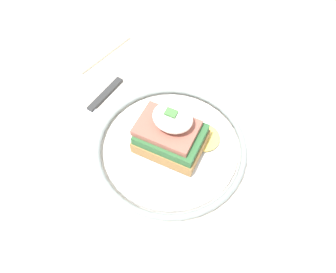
% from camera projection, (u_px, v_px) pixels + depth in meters
% --- Properties ---
extents(ground_plane, '(6.00, 6.00, 0.00)m').
position_uv_depth(ground_plane, '(169.00, 257.00, 1.16)').
color(ground_plane, '#B2ADA3').
extents(dining_table, '(1.01, 0.91, 0.76)m').
position_uv_depth(dining_table, '(170.00, 179.00, 0.61)').
color(dining_table, beige).
rests_on(dining_table, ground_plane).
extents(plate, '(0.24, 0.24, 0.02)m').
position_uv_depth(plate, '(168.00, 146.00, 0.51)').
color(plate, white).
rests_on(plate, dining_table).
extents(sandwich, '(0.12, 0.10, 0.08)m').
position_uv_depth(sandwich, '(169.00, 132.00, 0.48)').
color(sandwich, '#9E703D').
rests_on(sandwich, plate).
extents(fork, '(0.05, 0.14, 0.00)m').
position_uv_depth(fork, '(262.00, 192.00, 0.48)').
color(fork, silver).
rests_on(fork, dining_table).
extents(knife, '(0.04, 0.19, 0.01)m').
position_uv_depth(knife, '(92.00, 108.00, 0.56)').
color(knife, '#2D2D2D').
rests_on(knife, dining_table).
extents(napkin, '(0.17, 0.16, 0.01)m').
position_uv_depth(napkin, '(82.00, 38.00, 0.65)').
color(napkin, beige).
rests_on(napkin, dining_table).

